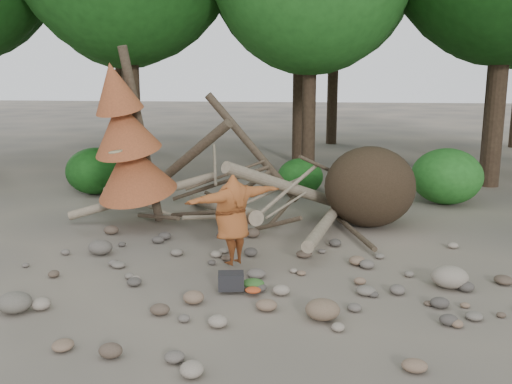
# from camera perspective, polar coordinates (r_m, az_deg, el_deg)

# --- Properties ---
(ground) EXTENTS (120.00, 120.00, 0.00)m
(ground) POSITION_cam_1_polar(r_m,az_deg,el_deg) (10.30, -1.58, -9.38)
(ground) COLOR #514C44
(ground) RESTS_ON ground
(deadfall_pile) EXTENTS (8.55, 5.24, 3.30)m
(deadfall_pile) POSITION_cam_1_polar(r_m,az_deg,el_deg) (14.03, 8.97, 0.36)
(deadfall_pile) COLOR #332619
(deadfall_pile) RESTS_ON ground
(dead_conifer) EXTENTS (2.06, 2.16, 4.35)m
(dead_conifer) POSITION_cam_1_polar(r_m,az_deg,el_deg) (13.71, -12.73, 4.85)
(dead_conifer) COLOR #4C3F30
(dead_conifer) RESTS_ON ground
(bush_left) EXTENTS (1.80, 1.80, 1.44)m
(bush_left) POSITION_cam_1_polar(r_m,az_deg,el_deg) (18.29, -15.76, 2.04)
(bush_left) COLOR #144712
(bush_left) RESTS_ON ground
(bush_mid) EXTENTS (1.40, 1.40, 1.12)m
(bush_mid) POSITION_cam_1_polar(r_m,az_deg,el_deg) (17.60, 4.45, 1.55)
(bush_mid) COLOR #1C5A1A
(bush_mid) RESTS_ON ground
(bush_right) EXTENTS (2.00, 2.00, 1.60)m
(bush_right) POSITION_cam_1_polar(r_m,az_deg,el_deg) (17.16, 18.54, 1.50)
(bush_right) COLOR #246A21
(bush_right) RESTS_ON ground
(frisbee_thrower) EXTENTS (3.41, 1.94, 2.18)m
(frisbee_thrower) POSITION_cam_1_polar(r_m,az_deg,el_deg) (10.96, -2.40, -2.75)
(frisbee_thrower) COLOR brown
(frisbee_thrower) RESTS_ON ground
(backpack) EXTENTS (0.48, 0.36, 0.29)m
(backpack) POSITION_cam_1_polar(r_m,az_deg,el_deg) (9.98, -2.51, -9.19)
(backpack) COLOR black
(backpack) RESTS_ON ground
(cloth_green) EXTENTS (0.39, 0.33, 0.15)m
(cloth_green) POSITION_cam_1_polar(r_m,az_deg,el_deg) (10.10, -0.28, -9.37)
(cloth_green) COLOR #2F5923
(cloth_green) RESTS_ON ground
(cloth_orange) EXTENTS (0.28, 0.23, 0.10)m
(cloth_orange) POSITION_cam_1_polar(r_m,az_deg,el_deg) (9.87, -0.31, -10.05)
(cloth_orange) COLOR #AA401D
(cloth_orange) RESTS_ON ground
(boulder_front_left) EXTENTS (0.55, 0.49, 0.33)m
(boulder_front_left) POSITION_cam_1_polar(r_m,az_deg,el_deg) (9.96, -23.00, -10.13)
(boulder_front_left) COLOR #615C51
(boulder_front_left) RESTS_ON ground
(boulder_front_right) EXTENTS (0.54, 0.48, 0.32)m
(boulder_front_right) POSITION_cam_1_polar(r_m,az_deg,el_deg) (9.01, 6.68, -11.60)
(boulder_front_right) COLOR brown
(boulder_front_right) RESTS_ON ground
(boulder_mid_right) EXTENTS (0.64, 0.58, 0.39)m
(boulder_mid_right) POSITION_cam_1_polar(r_m,az_deg,el_deg) (10.73, 18.81, -8.05)
(boulder_mid_right) COLOR gray
(boulder_mid_right) RESTS_ON ground
(boulder_mid_left) EXTENTS (0.51, 0.46, 0.31)m
(boulder_mid_left) POSITION_cam_1_polar(r_m,az_deg,el_deg) (12.36, -15.30, -5.36)
(boulder_mid_left) COLOR #59524B
(boulder_mid_left) RESTS_ON ground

